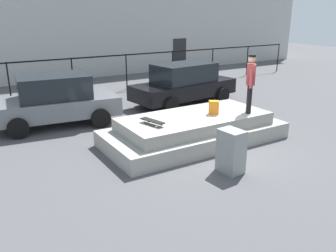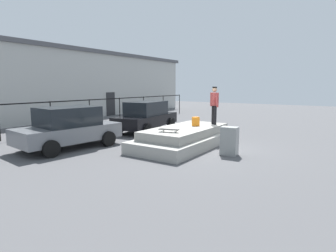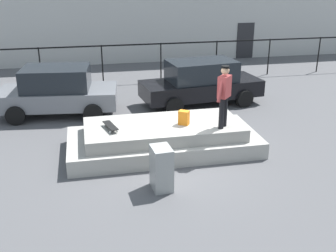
{
  "view_description": "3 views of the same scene",
  "coord_description": "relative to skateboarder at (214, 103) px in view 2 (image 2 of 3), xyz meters",
  "views": [
    {
      "loc": [
        -5.92,
        -7.49,
        3.69
      ],
      "look_at": [
        -0.6,
        1.14,
        0.37
      ],
      "focal_mm": 37.54,
      "sensor_mm": 36.0,
      "label": 1
    },
    {
      "loc": [
        -10.28,
        -5.42,
        2.55
      ],
      "look_at": [
        0.12,
        1.51,
        0.75
      ],
      "focal_mm": 29.84,
      "sensor_mm": 36.0,
      "label": 2
    },
    {
      "loc": [
        -2.2,
        -10.01,
        4.87
      ],
      "look_at": [
        0.18,
        1.13,
        0.45
      ],
      "focal_mm": 43.49,
      "sensor_mm": 36.0,
      "label": 3
    }
  ],
  "objects": [
    {
      "name": "ground_plane",
      "position": [
        -1.43,
        0.15,
        -1.79
      ],
      "size": [
        60.0,
        60.0,
        0.0
      ],
      "primitive_type": "plane",
      "color": "#4C4C4F"
    },
    {
      "name": "skateboard",
      "position": [
        -3.02,
        0.48,
        -0.88
      ],
      "size": [
        0.39,
        0.81,
        0.12
      ],
      "color": "black",
      "rests_on": "concrete_ledge"
    },
    {
      "name": "concrete_ledge",
      "position": [
        -1.54,
        0.59,
        -1.42
      ],
      "size": [
        5.35,
        2.44,
        0.8
      ],
      "color": "#9E9B93",
      "rests_on": "ground_plane"
    },
    {
      "name": "car_grey_sedan_near",
      "position": [
        -4.56,
        4.4,
        -0.93
      ],
      "size": [
        4.28,
        2.47,
        1.7
      ],
      "color": "slate",
      "rests_on": "ground_plane"
    },
    {
      "name": "backpack",
      "position": [
        -0.99,
        0.42,
        -0.78
      ],
      "size": [
        0.34,
        0.32,
        0.4
      ],
      "primitive_type": "cube",
      "rotation": [
        0.0,
        0.0,
        2.56
      ],
      "color": "orange",
      "rests_on": "concrete_ledge"
    },
    {
      "name": "utility_box",
      "position": [
        -2.01,
        -1.54,
        -1.26
      ],
      "size": [
        0.49,
        0.63,
        1.05
      ],
      "primitive_type": "cube",
      "rotation": [
        0.0,
        0.0,
        0.08
      ],
      "color": "gray",
      "rests_on": "ground_plane"
    },
    {
      "name": "car_black_sedan_mid",
      "position": [
        0.71,
        4.47,
        -0.94
      ],
      "size": [
        4.69,
        2.38,
        1.68
      ],
      "color": "black",
      "rests_on": "ground_plane"
    },
    {
      "name": "warehouse_building",
      "position": [
        -1.43,
        15.3,
        0.95
      ],
      "size": [
        35.87,
        6.45,
        5.46
      ],
      "color": "#B2B2AD",
      "rests_on": "ground_plane"
    },
    {
      "name": "skateboarder",
      "position": [
        0.0,
        0.0,
        0.0
      ],
      "size": [
        0.62,
        0.67,
        1.71
      ],
      "color": "black",
      "rests_on": "concrete_ledge"
    },
    {
      "name": "fence_row",
      "position": [
        -1.43,
        8.29,
        -0.53
      ],
      "size": [
        24.06,
        0.06,
        1.73
      ],
      "color": "black",
      "rests_on": "ground_plane"
    }
  ]
}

